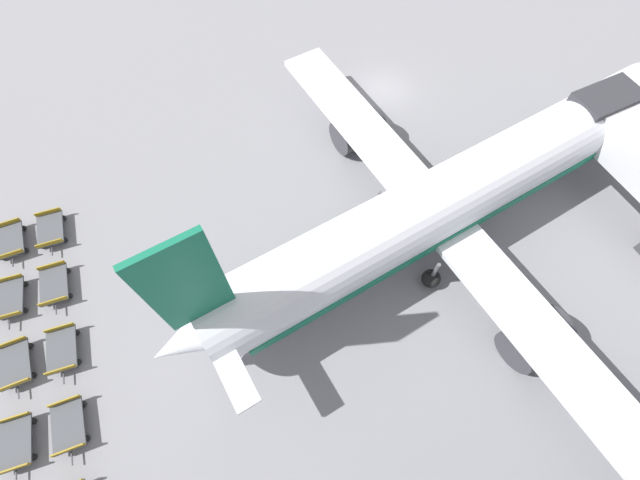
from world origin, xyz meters
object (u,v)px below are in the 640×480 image
object	(u,v)px
airplane	(448,199)
baggage_dolly_row_near_col_c	(15,364)
baggage_dolly_row_mid_a_col_a	(51,230)
baggage_dolly_row_mid_a_col_d	(69,426)
baggage_dolly_row_near_col_d	(16,443)
baggage_dolly_row_near_col_a	(10,241)
baggage_dolly_row_near_col_b	(10,299)
baggage_dolly_row_mid_a_col_c	(62,350)
baggage_dolly_row_mid_a_col_b	(54,285)

from	to	relation	value
airplane	baggage_dolly_row_near_col_c	distance (m)	26.65
baggage_dolly_row_mid_a_col_a	baggage_dolly_row_mid_a_col_d	size ratio (longest dim) A/B	1.00
baggage_dolly_row_near_col_d	baggage_dolly_row_mid_a_col_a	bearing A→B (deg)	159.60
airplane	baggage_dolly_row_mid_a_col_a	world-z (taller)	airplane
baggage_dolly_row_near_col_a	baggage_dolly_row_mid_a_col_a	xyz separation A→B (m)	(0.45, 2.47, 0.00)
airplane	baggage_dolly_row_near_col_c	xyz separation A→B (m)	(-4.28, -26.14, -2.94)
baggage_dolly_row_near_col_b	baggage_dolly_row_mid_a_col_d	distance (m)	9.01
baggage_dolly_row_mid_a_col_d	baggage_dolly_row_near_col_d	bearing A→B (deg)	-100.92
baggage_dolly_row_mid_a_col_d	airplane	bearing A→B (deg)	90.93
baggage_dolly_row_near_col_b	baggage_dolly_row_mid_a_col_c	xyz separation A→B (m)	(4.70, 2.02, 0.00)
airplane	baggage_dolly_row_mid_a_col_c	world-z (taller)	airplane
baggage_dolly_row_near_col_d	baggage_dolly_row_mid_a_col_c	xyz separation A→B (m)	(-3.71, 3.25, 0.00)
airplane	baggage_dolly_row_near_col_c	world-z (taller)	airplane
baggage_dolly_row_near_col_c	baggage_dolly_row_mid_a_col_a	bearing A→B (deg)	154.73
airplane	baggage_dolly_row_near_col_b	xyz separation A→B (m)	(-8.51, -25.67, -2.94)
baggage_dolly_row_near_col_c	airplane	bearing A→B (deg)	80.70
baggage_dolly_row_mid_a_col_c	baggage_dolly_row_mid_a_col_b	bearing A→B (deg)	172.80
airplane	baggage_dolly_row_mid_a_col_d	bearing A→B (deg)	-89.07
baggage_dolly_row_near_col_b	baggage_dolly_row_near_col_d	xyz separation A→B (m)	(8.41, -1.23, 0.00)
baggage_dolly_row_near_col_a	baggage_dolly_row_mid_a_col_c	xyz separation A→B (m)	(8.84, 1.22, 0.00)
airplane	baggage_dolly_row_mid_a_col_c	xyz separation A→B (m)	(-3.82, -23.65, -2.94)
airplane	baggage_dolly_row_near_col_c	size ratio (longest dim) A/B	11.22
baggage_dolly_row_mid_a_col_b	baggage_dolly_row_mid_a_col_c	bearing A→B (deg)	-7.20
baggage_dolly_row_near_col_a	baggage_dolly_row_near_col_d	distance (m)	12.72
airplane	baggage_dolly_row_mid_a_col_d	world-z (taller)	airplane
baggage_dolly_row_near_col_a	baggage_dolly_row_near_col_c	size ratio (longest dim) A/B	1.00
airplane	baggage_dolly_row_near_col_d	bearing A→B (deg)	-90.22
baggage_dolly_row_near_col_a	baggage_dolly_row_near_col_c	distance (m)	8.47
airplane	baggage_dolly_row_near_col_d	distance (m)	27.06
baggage_dolly_row_mid_a_col_b	baggage_dolly_row_mid_a_col_c	distance (m)	4.31
baggage_dolly_row_mid_a_col_b	baggage_dolly_row_mid_a_col_d	world-z (taller)	same
baggage_dolly_row_mid_a_col_b	baggage_dolly_row_mid_a_col_d	xyz separation A→B (m)	(8.49, -1.21, 0.00)
baggage_dolly_row_near_col_c	baggage_dolly_row_near_col_d	bearing A→B (deg)	-10.33
baggage_dolly_row_mid_a_col_a	baggage_dolly_row_near_col_b	bearing A→B (deg)	-41.52
baggage_dolly_row_near_col_d	baggage_dolly_row_mid_a_col_a	size ratio (longest dim) A/B	1.00
baggage_dolly_row_mid_a_col_c	airplane	bearing A→B (deg)	80.84
baggage_dolly_row_near_col_c	baggage_dolly_row_mid_a_col_c	world-z (taller)	same
airplane	baggage_dolly_row_mid_a_col_d	distance (m)	24.51
baggage_dolly_row_near_col_b	baggage_dolly_row_mid_a_col_c	bearing A→B (deg)	23.25
baggage_dolly_row_near_col_b	baggage_dolly_row_mid_a_col_b	world-z (taller)	same
baggage_dolly_row_mid_a_col_c	baggage_dolly_row_mid_a_col_d	bearing A→B (deg)	-9.04
baggage_dolly_row_near_col_d	baggage_dolly_row_mid_a_col_b	bearing A→B (deg)	154.63
airplane	baggage_dolly_row_near_col_d	world-z (taller)	airplane
baggage_dolly_row_near_col_b	baggage_dolly_row_mid_a_col_c	size ratio (longest dim) A/B	1.00
baggage_dolly_row_near_col_d	baggage_dolly_row_near_col_b	bearing A→B (deg)	171.66
baggage_dolly_row_mid_a_col_d	baggage_dolly_row_near_col_a	bearing A→B (deg)	-177.60
baggage_dolly_row_near_col_a	baggage_dolly_row_near_col_d	world-z (taller)	same
baggage_dolly_row_near_col_b	baggage_dolly_row_mid_a_col_d	world-z (taller)	same
baggage_dolly_row_mid_a_col_c	baggage_dolly_row_mid_a_col_d	distance (m)	4.27
baggage_dolly_row_near_col_c	baggage_dolly_row_near_col_d	xyz separation A→B (m)	(4.18, -0.76, 0.00)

